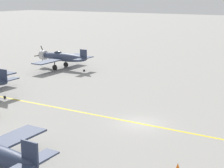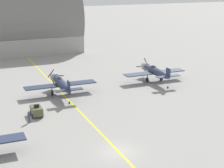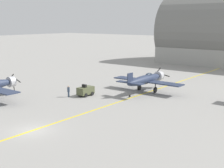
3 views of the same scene
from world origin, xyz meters
TOP-DOWN VIEW (x-y plane):
  - ground_plane at (0.00, 0.00)m, footprint 400.00×400.00m
  - taxiway_stripe at (0.00, 0.00)m, footprint 0.30×160.00m
  - airplane_far_right at (18.01, 23.80)m, footprint 12.00×9.98m
  - traffic_cone at (-7.55, -6.93)m, footprint 0.36×0.36m

SIDE VIEW (x-z plane):
  - ground_plane at x=0.00m, z-range 0.00..0.00m
  - taxiway_stripe at x=0.00m, z-range 0.00..0.01m
  - traffic_cone at x=-7.55m, z-range 0.00..0.55m
  - airplane_far_right at x=18.01m, z-range 0.19..3.84m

